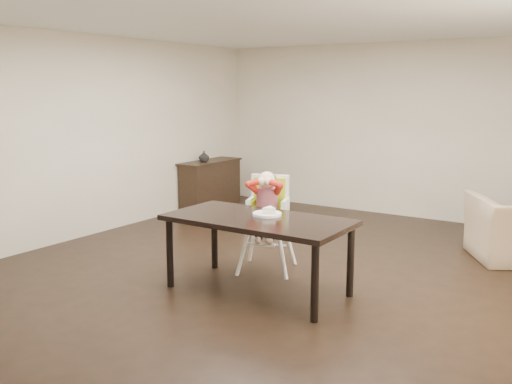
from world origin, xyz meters
The scene contains 7 objects.
ground centered at (0.00, 0.00, 0.00)m, with size 7.00×7.00×0.00m, color black.
room_walls centered at (0.00, 0.00, 1.86)m, with size 6.02×7.02×2.71m.
dining_table centered at (0.15, -0.64, 0.67)m, with size 1.80×0.90×0.75m.
high_chair centered at (-0.15, 0.01, 0.78)m, with size 0.59×0.59×1.10m.
plate centered at (0.18, -0.50, 0.78)m, with size 0.29×0.29×0.08m.
sideboard centered at (-2.78, 2.38, 0.40)m, with size 0.44×1.26×0.79m.
vase centered at (-2.78, 2.22, 0.88)m, with size 0.17×0.18×0.17m, color #99999E.
Camera 1 is at (3.09, -5.16, 1.98)m, focal length 40.00 mm.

